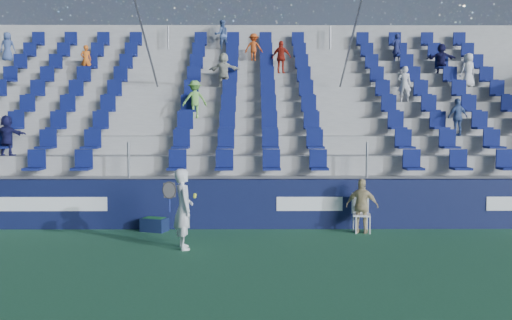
{
  "coord_description": "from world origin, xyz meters",
  "views": [
    {
      "loc": [
        0.12,
        -10.69,
        2.64
      ],
      "look_at": [
        0.2,
        2.8,
        1.7
      ],
      "focal_mm": 40.0,
      "sensor_mm": 36.0,
      "label": 1
    }
  ],
  "objects": [
    {
      "name": "line_judge",
      "position": [
        2.68,
        2.5,
        0.64
      ],
      "size": [
        0.81,
        0.54,
        1.28
      ],
      "primitive_type": "imported",
      "rotation": [
        0.0,
        0.0,
        2.81
      ],
      "color": "tan",
      "rests_on": "ground"
    },
    {
      "name": "tennis_player",
      "position": [
        -1.3,
        0.89,
        0.83
      ],
      "size": [
        0.69,
        0.69,
        1.66
      ],
      "color": "silver",
      "rests_on": "ground"
    },
    {
      "name": "line_judge_chair",
      "position": [
        2.68,
        2.65,
        0.52
      ],
      "size": [
        0.46,
        0.47,
        0.92
      ],
      "color": "white",
      "rests_on": "ground"
    },
    {
      "name": "ball_bin",
      "position": [
        -2.22,
        2.75,
        0.18
      ],
      "size": [
        0.68,
        0.56,
        0.33
      ],
      "color": "#0F1A3A",
      "rests_on": "ground"
    },
    {
      "name": "grandstand",
      "position": [
        0.0,
        8.24,
        2.13
      ],
      "size": [
        24.0,
        8.17,
        6.63
      ],
      "color": "#A8A8A2",
      "rests_on": "ground"
    },
    {
      "name": "sponsor_wall",
      "position": [
        0.0,
        3.15,
        0.6
      ],
      "size": [
        24.0,
        0.32,
        1.2
      ],
      "color": "#10163D",
      "rests_on": "ground"
    },
    {
      "name": "ground",
      "position": [
        0.0,
        0.0,
        0.0
      ],
      "size": [
        70.0,
        70.0,
        0.0
      ],
      "primitive_type": "plane",
      "color": "#2C6641",
      "rests_on": "ground"
    }
  ]
}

